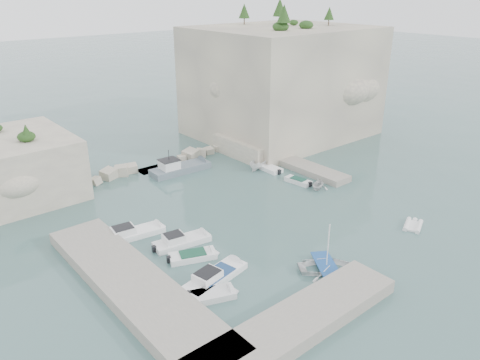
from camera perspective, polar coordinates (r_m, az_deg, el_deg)
ground at (r=48.92m, az=4.54°, el=-5.33°), size 400.00×400.00×0.00m
cliff_east at (r=77.10m, az=5.10°, el=11.82°), size 26.00×22.00×17.00m
cliff_terrace at (r=68.73m, az=1.89°, el=4.30°), size 8.00×10.00×2.50m
quay_west at (r=39.45m, az=-12.80°, el=-12.50°), size 5.00×24.00×1.10m
quay_south at (r=35.34m, az=7.16°, el=-16.78°), size 18.00×4.00×1.10m
ledge_east at (r=63.98m, az=6.99°, el=1.91°), size 3.00×16.00×0.80m
breakwater at (r=64.25m, az=-9.90°, el=2.10°), size 28.00×3.00×1.40m
motorboat_a at (r=47.66m, az=-12.90°, el=-6.69°), size 6.98×2.92×1.40m
motorboat_b at (r=45.49m, az=-7.06°, el=-7.75°), size 6.21×2.86×1.40m
motorboat_c at (r=43.17m, az=-5.77°, el=-9.51°), size 4.93×3.27×0.70m
motorboat_d at (r=40.23m, az=-3.02°, el=-12.07°), size 7.11×3.33×1.40m
motorboat_e at (r=38.27m, az=-3.43°, el=-14.15°), size 4.35×2.96×0.70m
rowboat at (r=42.08m, az=10.45°, el=-10.74°), size 5.98×5.54×1.01m
inflatable_dinghy at (r=51.29m, az=20.31°, el=-5.39°), size 3.37×2.54×0.44m
tender_east_a at (r=57.69m, az=9.47°, el=-1.05°), size 3.58×3.38×1.50m
tender_east_b at (r=58.96m, az=7.09°, el=-0.37°), size 1.76×3.95×0.70m
tender_east_c at (r=63.09m, az=3.26°, el=1.35°), size 1.84×5.30×0.70m
tender_east_d at (r=63.36m, az=2.36°, el=1.46°), size 4.50×2.77×1.63m
work_boat at (r=62.55m, az=-7.24°, el=1.00°), size 9.02×3.04×2.20m
rowboat_mast at (r=40.72m, az=10.71°, el=-7.68°), size 0.10×0.10×4.20m
vegetation at (r=73.39m, az=1.52°, el=18.78°), size 53.48×13.88×13.40m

